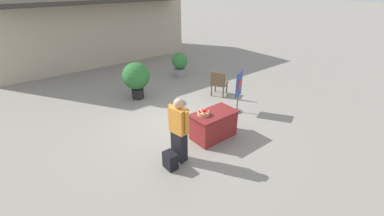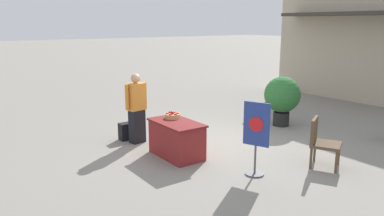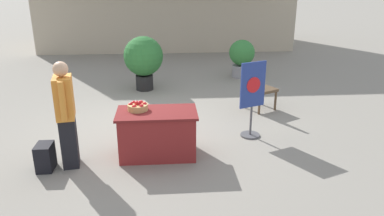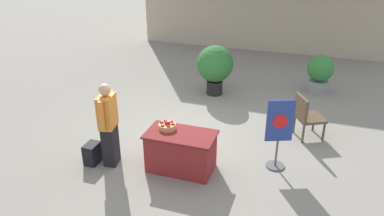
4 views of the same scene
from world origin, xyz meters
TOP-DOWN VIEW (x-y plane):
  - ground_plane at (0.00, 0.00)m, footprint 120.00×120.00m
  - display_table at (0.30, -1.09)m, footprint 1.30×0.73m
  - apple_basket at (0.00, -1.00)m, footprint 0.33×0.33m
  - person_visitor at (-1.06, -1.33)m, footprint 0.33×0.60m
  - backpack at (-1.41, -1.45)m, footprint 0.24×0.34m
  - poster_board at (2.01, -0.45)m, footprint 0.49×0.36m
  - patio_chair at (2.46, 0.93)m, footprint 0.74×0.74m
  - potted_plant_near_right at (-0.07, 2.67)m, footprint 1.00×1.00m
  - potted_plant_far_left at (2.68, 3.72)m, footprint 0.73×0.73m

SIDE VIEW (x-z plane):
  - ground_plane at x=0.00m, z-range 0.00..0.00m
  - backpack at x=-1.41m, z-range 0.00..0.42m
  - display_table at x=0.30m, z-range 0.00..0.77m
  - patio_chair at x=2.46m, z-range 0.06..1.04m
  - potted_plant_far_left at x=2.68m, z-range 0.07..1.15m
  - poster_board at x=2.01m, z-range 0.04..1.45m
  - potted_plant_near_right at x=-0.07m, z-range 0.14..1.53m
  - apple_basket at x=0.00m, z-range 0.75..0.92m
  - person_visitor at x=-1.06m, z-range 0.02..1.69m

